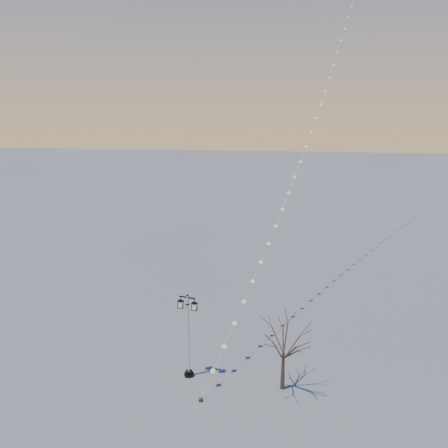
# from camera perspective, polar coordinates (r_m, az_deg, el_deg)

# --- Properties ---
(ground) EXTENTS (300.00, 300.00, 0.00)m
(ground) POSITION_cam_1_polar(r_m,az_deg,el_deg) (28.42, -3.97, -19.28)
(ground) COLOR slate
(ground) RESTS_ON ground
(street_lamp) EXTENTS (1.33, 0.65, 5.32)m
(street_lamp) POSITION_cam_1_polar(r_m,az_deg,el_deg) (27.49, -4.56, -13.40)
(street_lamp) COLOR black
(street_lamp) RESTS_ON ground
(bare_tree) EXTENTS (2.60, 2.60, 4.31)m
(bare_tree) POSITION_cam_1_polar(r_m,az_deg,el_deg) (26.46, 7.57, -14.54)
(bare_tree) COLOR #3D2C22
(bare_tree) RESTS_ON ground
(kite_train) EXTENTS (13.37, 42.72, 34.07)m
(kite_train) POSITION_cam_1_polar(r_m,az_deg,el_deg) (42.45, 11.39, 15.76)
(kite_train) COLOR #31271D
(kite_train) RESTS_ON ground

